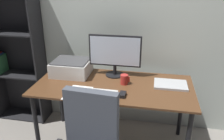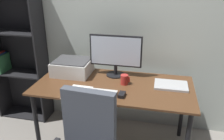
{
  "view_description": "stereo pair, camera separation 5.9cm",
  "coord_description": "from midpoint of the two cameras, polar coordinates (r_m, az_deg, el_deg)",
  "views": [
    {
      "loc": [
        0.37,
        -2.03,
        1.75
      ],
      "look_at": [
        -0.01,
        -0.03,
        0.91
      ],
      "focal_mm": 36.88,
      "sensor_mm": 36.0,
      "label": 1
    },
    {
      "loc": [
        0.43,
        -2.02,
        1.75
      ],
      "look_at": [
        -0.01,
        -0.03,
        0.91
      ],
      "focal_mm": 36.88,
      "sensor_mm": 36.0,
      "label": 2
    }
  ],
  "objects": [
    {
      "name": "back_wall",
      "position": [
        2.64,
        3.63,
        12.58
      ],
      "size": [
        6.4,
        0.1,
        2.6
      ],
      "primitive_type": "cube",
      "color": "beige",
      "rests_on": "ground"
    },
    {
      "name": "desk",
      "position": [
        2.34,
        1.13,
        -5.41
      ],
      "size": [
        1.57,
        0.74,
        0.74
      ],
      "color": "#56351E",
      "rests_on": "ground"
    },
    {
      "name": "monitor",
      "position": [
        2.42,
        1.61,
        4.23
      ],
      "size": [
        0.55,
        0.2,
        0.44
      ],
      "color": "black",
      "rests_on": "desk"
    },
    {
      "name": "keyboard",
      "position": [
        2.14,
        -1.87,
        -5.56
      ],
      "size": [
        0.29,
        0.11,
        0.02
      ],
      "primitive_type": "cube",
      "rotation": [
        0.0,
        0.0,
        -0.01
      ],
      "color": "silver",
      "rests_on": "desk"
    },
    {
      "name": "mouse",
      "position": [
        2.08,
        3.26,
        -6.13
      ],
      "size": [
        0.06,
        0.1,
        0.03
      ],
      "primitive_type": "cube",
      "rotation": [
        0.0,
        0.0,
        -0.07
      ],
      "color": "black",
      "rests_on": "desk"
    },
    {
      "name": "coffee_mug",
      "position": [
        2.3,
        3.86,
        -2.39
      ],
      "size": [
        0.09,
        0.08,
        0.1
      ],
      "color": "#B72D28",
      "rests_on": "desk"
    },
    {
      "name": "laptop",
      "position": [
        2.34,
        15.1,
        -3.68
      ],
      "size": [
        0.32,
        0.23,
        0.02
      ],
      "primitive_type": "cube",
      "rotation": [
        0.0,
        0.0,
        -0.0
      ],
      "color": "#B7BABC",
      "rests_on": "desk"
    },
    {
      "name": "printer",
      "position": [
        2.55,
        -9.12,
        0.77
      ],
      "size": [
        0.4,
        0.34,
        0.16
      ],
      "color": "silver",
      "rests_on": "desk"
    },
    {
      "name": "paper_sheet",
      "position": [
        2.17,
        -7.78,
        -5.55
      ],
      "size": [
        0.22,
        0.3,
        0.0
      ],
      "primitive_type": "cube",
      "rotation": [
        0.0,
        0.0,
        -0.04
      ],
      "color": "white",
      "rests_on": "desk"
    },
    {
      "name": "bookshelf",
      "position": [
        3.07,
        -21.62,
        3.9
      ],
      "size": [
        0.65,
        0.28,
        1.74
      ],
      "color": "black",
      "rests_on": "ground"
    }
  ]
}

